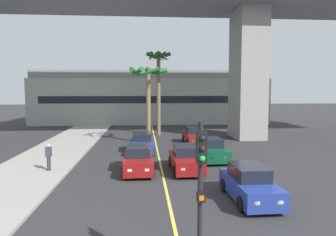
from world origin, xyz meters
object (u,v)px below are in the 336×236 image
car_queue_third (142,143)px  car_queue_front (186,159)px  car_queue_fifth (249,184)px  pedestrian_near_crosswalk (49,157)px  car_queue_fourth (138,160)px  car_queue_second (194,136)px  palm_tree_near_median (148,82)px  palm_tree_mid_median (158,70)px  traffic_light_median_near (201,184)px  car_queue_sixth (211,150)px

car_queue_third → car_queue_front: bearing=-64.8°
car_queue_fifth → pedestrian_near_crosswalk: size_ratio=2.55×
car_queue_fourth → car_queue_fifth: 7.33m
car_queue_front → car_queue_fourth: 2.91m
pedestrian_near_crosswalk → car_queue_fifth: bearing=-27.3°
car_queue_second → palm_tree_near_median: bearing=178.1°
car_queue_fifth → palm_tree_mid_median: size_ratio=0.45×
palm_tree_mid_median → pedestrian_near_crosswalk: 17.84m
car_queue_fourth → pedestrian_near_crosswalk: 5.34m
palm_tree_near_median → palm_tree_mid_median: palm_tree_mid_median is taller
car_queue_second → car_queue_third: 6.09m
car_queue_fifth → palm_tree_mid_median: palm_tree_mid_median is taller
palm_tree_mid_median → car_queue_fourth: bearing=-97.3°
palm_tree_near_median → traffic_light_median_near: bearing=-87.4°
car_queue_front → palm_tree_near_median: (-2.15, 9.68, 4.99)m
car_queue_fifth → palm_tree_near_median: 16.33m
car_queue_fifth → car_queue_third: bearing=113.9°
car_queue_second → palm_tree_near_median: (-4.23, 0.14, 4.99)m
car_queue_fifth → car_queue_fourth: bearing=134.0°
car_queue_front → pedestrian_near_crosswalk: pedestrian_near_crosswalk is taller
car_queue_third → pedestrian_near_crosswalk: pedestrian_near_crosswalk is taller
car_queue_third → traffic_light_median_near: (1.54, -17.15, 1.99)m
palm_tree_near_median → car_queue_third: bearing=-98.6°
traffic_light_median_near → palm_tree_mid_median: bearing=89.5°
palm_tree_mid_median → pedestrian_near_crosswalk: size_ratio=5.64×
car_queue_second → pedestrian_near_crosswalk: 13.98m
car_queue_fourth → car_queue_second: bearing=62.3°
car_queue_third → car_queue_fifth: same height
car_queue_third → car_queue_fifth: bearing=-66.1°
car_queue_fourth → palm_tree_near_median: 10.91m
car_queue_front → car_queue_second: bearing=77.7°
car_queue_third → car_queue_fourth: same height
palm_tree_near_median → pedestrian_near_crosswalk: (-6.10, -9.56, -4.72)m
car_queue_second → pedestrian_near_crosswalk: pedestrian_near_crosswalk is taller
car_queue_second → car_queue_fifth: bearing=-89.6°
car_queue_front → palm_tree_near_median: size_ratio=0.58×
car_queue_front → palm_tree_mid_median: 16.53m
car_queue_fifth → traffic_light_median_near: bearing=-119.0°
car_queue_fourth → traffic_light_median_near: bearing=-81.4°
traffic_light_median_near → palm_tree_mid_median: (0.23, 26.56, 4.40)m
car_queue_front → traffic_light_median_near: size_ratio=0.98×
traffic_light_median_near → palm_tree_mid_median: palm_tree_mid_median is taller
car_queue_fifth → car_queue_sixth: (0.00, 8.03, 0.00)m
car_queue_third → traffic_light_median_near: size_ratio=0.99×
car_queue_fourth → palm_tree_mid_median: (1.95, 15.20, 6.39)m
palm_tree_near_median → car_queue_second: bearing=-1.9°
pedestrian_near_crosswalk → palm_tree_near_median: bearing=57.5°
car_queue_sixth → traffic_light_median_near: (-3.37, -14.12, 1.99)m
car_queue_fourth → palm_tree_near_median: (0.76, 9.67, 4.99)m
car_queue_front → palm_tree_near_median: 11.10m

